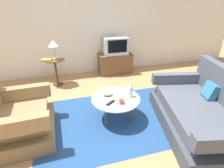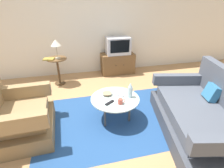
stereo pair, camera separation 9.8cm
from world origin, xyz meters
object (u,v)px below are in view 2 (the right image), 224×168
side_table (58,66)px  mug (121,101)px  tv_remote_dark (110,103)px  armchair (18,119)px  tv_stand (118,63)px  television (118,46)px  vase (130,90)px  book (49,59)px  bowl (107,94)px  tv_remote_silver (119,95)px  coffee_table (115,100)px  couch (201,115)px  table_lamp (56,43)px

side_table → mug: (0.99, -1.82, 0.01)m
tv_remote_dark → armchair: bearing=141.4°
tv_remote_dark → tv_stand: bearing=36.7°
television → vase: 2.02m
armchair → book: armchair is taller
armchair → television: size_ratio=1.67×
vase → bowl: 0.40m
tv_remote_silver → bowl: bearing=30.2°
tv_stand → vase: 2.03m
coffee_table → television: bearing=73.5°
side_table → television: 1.59m
book → television: bearing=26.1°
mug → tv_remote_silver: bearing=78.2°
side_table → book: 0.26m
mug → couch: bearing=-19.1°
tv_remote_dark → book: size_ratio=0.64×
vase → bowl: vase is taller
tv_stand → table_lamp: table_lamp is taller
vase → tv_remote_silver: vase is taller
tv_stand → bowl: (-0.69, -1.84, 0.17)m
table_lamp → television: bearing=12.9°
tv_stand → side_table: bearing=-168.0°
vase → bowl: size_ratio=1.62×
mug → tv_remote_silver: 0.25m
book → side_table: bearing=32.1°
coffee_table → tv_stand: (0.58, 1.96, -0.11)m
coffee_table → side_table: size_ratio=1.24×
tv_stand → book: (-1.69, -0.38, 0.38)m
armchair → table_lamp: 1.87m
table_lamp → tv_remote_silver: table_lamp is taller
table_lamp → tv_stand: bearing=13.2°
armchair → coffee_table: bearing=89.5°
armchair → tv_remote_silver: size_ratio=6.80×
tv_remote_dark → tv_remote_silver: (0.21, 0.19, -0.00)m
bowl → tv_remote_dark: (-0.02, -0.25, -0.01)m
table_lamp → armchair: bearing=-108.7°
table_lamp → tv_remote_dark: table_lamp is taller
tv_remote_silver → mug: bearing=126.7°
armchair → television: (2.06, 1.99, 0.46)m
coffee_table → table_lamp: 1.95m
coffee_table → book: bearing=125.2°
table_lamp → couch: bearing=-46.0°
couch → vase: bearing=72.2°
coffee_table → bowl: bowl is taller
bowl → television: bearing=69.4°
television → bowl: bearing=-110.6°
couch → bowl: (-1.31, 0.71, 0.15)m
tv_remote_dark → bowl: bearing=51.8°
vase → tv_remote_dark: size_ratio=1.57×
vase → tv_remote_silver: size_ratio=1.75×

